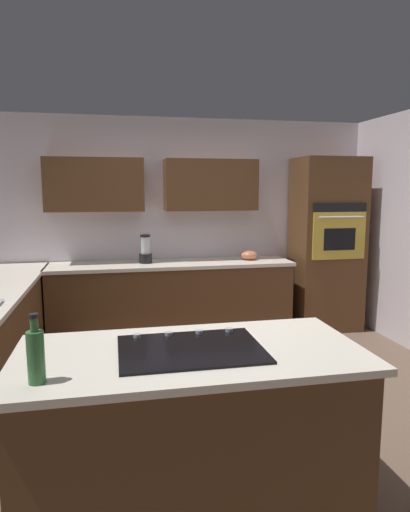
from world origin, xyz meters
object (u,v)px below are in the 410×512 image
cooktop (191,349)px  oil_bottle (36,355)px  wall_oven (326,244)px  mixing_bowl (249,255)px  blender (145,251)px

cooktop → oil_bottle: size_ratio=2.41×
wall_oven → mixing_bowl: wall_oven is taller
mixing_bowl → oil_bottle: oil_bottle is taller
blender → mixing_bowl: 1.25m
cooktop → oil_bottle: bearing=20.3°
blender → mixing_bowl: (-1.25, 0.00, -0.09)m
wall_oven → cooktop: bearing=52.5°
wall_oven → blender: 2.25m
cooktop → blender: blender is taller
wall_oven → mixing_bowl: (1.00, -0.03, -0.11)m
cooktop → blender: (0.03, -2.93, 0.13)m
mixing_bowl → wall_oven: bearing=178.2°
blender → oil_bottle: blender is taller
mixing_bowl → oil_bottle: (1.96, 3.20, 0.07)m
cooktop → blender: size_ratio=2.30×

